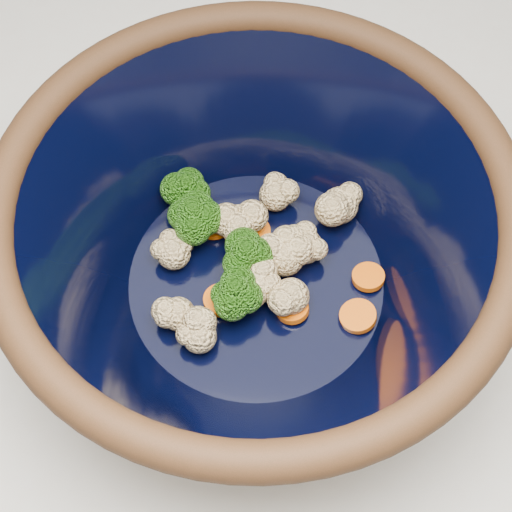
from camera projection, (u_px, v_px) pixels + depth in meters
The scene contains 4 objects.
ground at pixel (256, 440), 1.48m from camera, with size 3.00×3.00×0.00m, color #9E7A54.
counter at pixel (256, 362), 1.08m from camera, with size 1.20×1.20×0.90m, color beige.
mixing_bowl at pixel (256, 246), 0.55m from camera, with size 0.42×0.42×0.17m.
vegetable_pile at pixel (244, 250), 0.59m from camera, with size 0.19×0.17×0.05m.
Camera 1 is at (0.03, -0.39, 1.48)m, focal length 50.00 mm.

